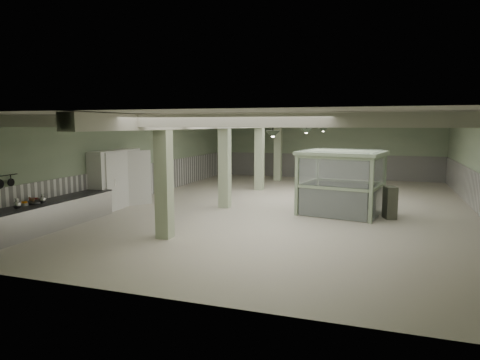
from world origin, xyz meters
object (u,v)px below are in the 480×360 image
(walkin_cooler, at_px, (116,177))
(filing_cabinet, at_px, (390,203))
(guard_booth, at_px, (342,171))
(prep_counter, at_px, (50,215))

(walkin_cooler, xyz_separation_m, filing_cabinet, (10.44, 1.34, -0.65))
(guard_booth, height_order, filing_cabinet, guard_booth)
(prep_counter, xyz_separation_m, walkin_cooler, (-0.08, 3.75, 0.77))
(prep_counter, height_order, walkin_cooler, walkin_cooler)
(filing_cabinet, bearing_deg, walkin_cooler, 167.55)
(walkin_cooler, distance_m, guard_booth, 8.87)
(prep_counter, height_order, guard_booth, guard_booth)
(guard_booth, bearing_deg, prep_counter, -137.45)
(walkin_cooler, relative_size, guard_booth, 0.80)
(filing_cabinet, bearing_deg, prep_counter, -173.57)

